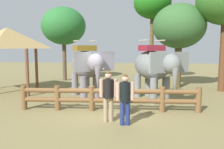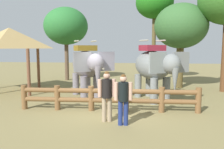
{
  "view_description": "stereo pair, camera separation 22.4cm",
  "coord_description": "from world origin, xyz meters",
  "px_view_note": "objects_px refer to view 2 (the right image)",
  "views": [
    {
      "loc": [
        1.03,
        -9.42,
        2.66
      ],
      "look_at": [
        0.0,
        1.2,
        1.4
      ],
      "focal_mm": 36.82,
      "sensor_mm": 36.0,
      "label": 1
    },
    {
      "loc": [
        1.26,
        -9.39,
        2.66
      ],
      "look_at": [
        0.0,
        1.2,
        1.4
      ],
      "focal_mm": 36.82,
      "sensor_mm": 36.0,
      "label": 2
    }
  ],
  "objects_px": {
    "elephant_center": "(154,67)",
    "tourist_man_in_blue": "(107,93)",
    "log_fence": "(109,97)",
    "thatched_shelter": "(9,39)",
    "tourist_woman_in_black": "(123,96)",
    "tree_back_center": "(181,27)",
    "tree_deep_back": "(155,4)",
    "tree_far_left": "(66,26)",
    "elephant_near_left": "(87,66)"
  },
  "relations": [
    {
      "from": "elephant_center",
      "to": "tourist_man_in_blue",
      "type": "bearing_deg",
      "value": -118.05
    },
    {
      "from": "log_fence",
      "to": "thatched_shelter",
      "type": "height_order",
      "value": "thatched_shelter"
    },
    {
      "from": "log_fence",
      "to": "tourist_woman_in_black",
      "type": "bearing_deg",
      "value": -66.73
    },
    {
      "from": "tree_back_center",
      "to": "tree_deep_back",
      "type": "distance_m",
      "value": 3.69
    },
    {
      "from": "log_fence",
      "to": "tourist_man_in_blue",
      "type": "distance_m",
      "value": 1.46
    },
    {
      "from": "tree_far_left",
      "to": "elephant_center",
      "type": "bearing_deg",
      "value": -44.94
    },
    {
      "from": "log_fence",
      "to": "tree_deep_back",
      "type": "height_order",
      "value": "tree_deep_back"
    },
    {
      "from": "log_fence",
      "to": "tree_back_center",
      "type": "xyz_separation_m",
      "value": [
        3.91,
        6.17,
        3.39
      ]
    },
    {
      "from": "log_fence",
      "to": "tree_far_left",
      "type": "xyz_separation_m",
      "value": [
        -4.59,
        8.7,
        3.73
      ]
    },
    {
      "from": "tourist_woman_in_black",
      "to": "tourist_man_in_blue",
      "type": "relative_size",
      "value": 0.97
    },
    {
      "from": "tree_back_center",
      "to": "tree_deep_back",
      "type": "relative_size",
      "value": 0.75
    },
    {
      "from": "elephant_near_left",
      "to": "tree_back_center",
      "type": "xyz_separation_m",
      "value": [
        5.39,
        3.73,
        2.29
      ]
    },
    {
      "from": "thatched_shelter",
      "to": "tree_deep_back",
      "type": "relative_size",
      "value": 0.6
    },
    {
      "from": "log_fence",
      "to": "tree_deep_back",
      "type": "relative_size",
      "value": 1.04
    },
    {
      "from": "tree_far_left",
      "to": "tree_deep_back",
      "type": "height_order",
      "value": "tree_deep_back"
    },
    {
      "from": "elephant_near_left",
      "to": "tree_far_left",
      "type": "relative_size",
      "value": 0.6
    },
    {
      "from": "tree_back_center",
      "to": "tourist_man_in_blue",
      "type": "bearing_deg",
      "value": -116.63
    },
    {
      "from": "tree_far_left",
      "to": "tree_back_center",
      "type": "xyz_separation_m",
      "value": [
        8.5,
        -2.53,
        -0.34
      ]
    },
    {
      "from": "thatched_shelter",
      "to": "tourist_man_in_blue",
      "type": "bearing_deg",
      "value": -37.03
    },
    {
      "from": "thatched_shelter",
      "to": "tree_far_left",
      "type": "distance_m",
      "value": 5.6
    },
    {
      "from": "elephant_near_left",
      "to": "log_fence",
      "type": "bearing_deg",
      "value": -58.74
    },
    {
      "from": "tourist_woman_in_black",
      "to": "tree_deep_back",
      "type": "xyz_separation_m",
      "value": [
        1.63,
        10.57,
        4.95
      ]
    },
    {
      "from": "log_fence",
      "to": "elephant_center",
      "type": "height_order",
      "value": "elephant_center"
    },
    {
      "from": "tourist_woman_in_black",
      "to": "thatched_shelter",
      "type": "height_order",
      "value": "thatched_shelter"
    },
    {
      "from": "elephant_center",
      "to": "tree_back_center",
      "type": "distance_m",
      "value": 5.01
    },
    {
      "from": "tree_back_center",
      "to": "log_fence",
      "type": "bearing_deg",
      "value": -122.37
    },
    {
      "from": "elephant_center",
      "to": "tree_far_left",
      "type": "height_order",
      "value": "tree_far_left"
    },
    {
      "from": "tree_back_center",
      "to": "tourist_woman_in_black",
      "type": "bearing_deg",
      "value": -111.96
    },
    {
      "from": "tourist_woman_in_black",
      "to": "thatched_shelter",
      "type": "relative_size",
      "value": 0.41
    },
    {
      "from": "elephant_near_left",
      "to": "tourist_woman_in_black",
      "type": "distance_m",
      "value": 4.74
    },
    {
      "from": "tree_far_left",
      "to": "tree_back_center",
      "type": "relative_size",
      "value": 1.06
    },
    {
      "from": "tree_far_left",
      "to": "tree_deep_back",
      "type": "distance_m",
      "value": 7.14
    },
    {
      "from": "tourist_woman_in_black",
      "to": "tourist_man_in_blue",
      "type": "bearing_deg",
      "value": 151.59
    },
    {
      "from": "tourist_man_in_blue",
      "to": "elephant_center",
      "type": "bearing_deg",
      "value": 61.95
    },
    {
      "from": "log_fence",
      "to": "thatched_shelter",
      "type": "distance_m",
      "value": 7.71
    },
    {
      "from": "elephant_near_left",
      "to": "tree_deep_back",
      "type": "xyz_separation_m",
      "value": [
        3.84,
        6.43,
        4.27
      ]
    },
    {
      "from": "elephant_center",
      "to": "tree_deep_back",
      "type": "relative_size",
      "value": 0.49
    },
    {
      "from": "elephant_center",
      "to": "tourist_man_in_blue",
      "type": "distance_m",
      "value": 4.03
    },
    {
      "from": "tree_deep_back",
      "to": "elephant_center",
      "type": "bearing_deg",
      "value": -93.09
    },
    {
      "from": "tree_deep_back",
      "to": "log_fence",
      "type": "bearing_deg",
      "value": -104.91
    },
    {
      "from": "elephant_center",
      "to": "tourist_woman_in_black",
      "type": "xyz_separation_m",
      "value": [
        -1.26,
        -3.84,
        -0.68
      ]
    },
    {
      "from": "log_fence",
      "to": "elephant_near_left",
      "type": "xyz_separation_m",
      "value": [
        -1.48,
        2.43,
        1.1
      ]
    },
    {
      "from": "thatched_shelter",
      "to": "tree_far_left",
      "type": "xyz_separation_m",
      "value": [
        1.77,
        5.19,
        1.16
      ]
    },
    {
      "from": "tourist_man_in_blue",
      "to": "tourist_woman_in_black",
      "type": "bearing_deg",
      "value": -28.41
    },
    {
      "from": "tree_deep_back",
      "to": "tourist_man_in_blue",
      "type": "bearing_deg",
      "value": -102.3
    },
    {
      "from": "log_fence",
      "to": "elephant_center",
      "type": "xyz_separation_m",
      "value": [
        2.0,
        2.13,
        1.1
      ]
    },
    {
      "from": "elephant_center",
      "to": "tourist_woman_in_black",
      "type": "relative_size",
      "value": 2.02
    },
    {
      "from": "elephant_center",
      "to": "tree_deep_back",
      "type": "distance_m",
      "value": 7.98
    },
    {
      "from": "elephant_near_left",
      "to": "tree_far_left",
      "type": "xyz_separation_m",
      "value": [
        -3.11,
        6.27,
        2.63
      ]
    },
    {
      "from": "elephant_near_left",
      "to": "tourist_woman_in_black",
      "type": "relative_size",
      "value": 1.99
    }
  ]
}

